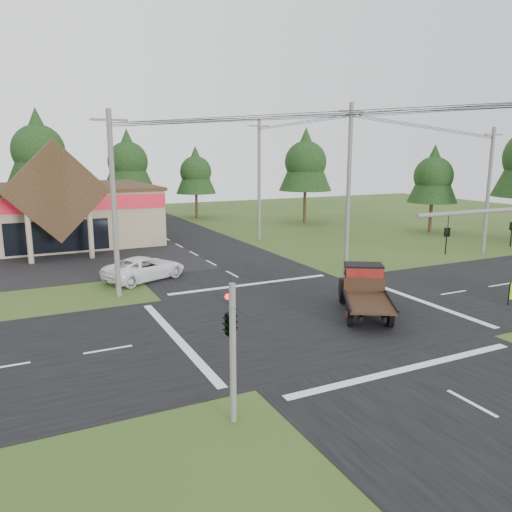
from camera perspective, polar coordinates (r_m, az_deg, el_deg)
ground at (r=25.63m, az=6.21°, el=-6.91°), size 120.00×120.00×0.00m
road_ns at (r=25.62m, az=6.21°, el=-6.89°), size 12.00×120.00×0.02m
road_ew at (r=25.62m, az=6.21°, el=-6.88°), size 120.00×12.00×0.02m
parking_apron at (r=40.33m, az=-26.77°, el=-1.22°), size 28.00×14.00×0.02m
traffic_signal_corner at (r=15.02m, az=-2.98°, el=-6.21°), size 0.53×2.48×4.40m
utility_pole_nw at (r=29.07m, az=-15.95°, el=5.80°), size 2.00×0.30×10.50m
utility_pole_ne at (r=35.50m, az=10.54°, el=7.84°), size 2.00×0.30×11.50m
utility_pole_far at (r=45.27m, az=25.03°, el=6.91°), size 2.00×0.30×10.20m
utility_pole_n at (r=47.49m, az=0.36°, el=8.77°), size 2.00×0.30×11.20m
tree_row_c at (r=61.57m, az=-23.64°, el=11.25°), size 7.28×7.28×13.13m
tree_row_d at (r=63.85m, az=-14.45°, el=10.62°), size 6.16×6.16×11.11m
tree_row_e at (r=64.09m, az=-6.91°, el=9.70°), size 5.04×5.04×9.09m
tree_side_ne at (r=59.29m, az=5.69°, el=10.87°), size 6.16×6.16×11.11m
tree_side_e_near at (r=54.88m, az=19.64°, el=8.80°), size 5.04×5.04×9.09m
antique_flatbed_truck at (r=26.02m, az=12.43°, el=-4.01°), size 4.91×6.18×2.45m
white_pickup at (r=33.39m, az=-12.59°, el=-1.36°), size 6.11×4.56×1.54m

